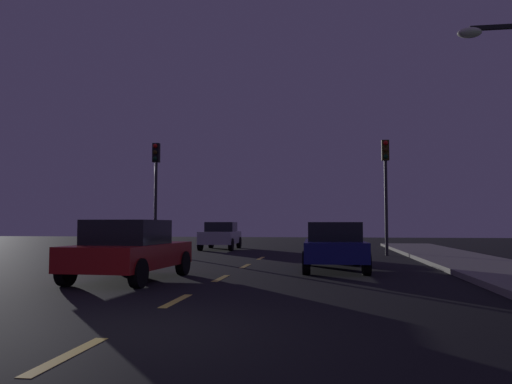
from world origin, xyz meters
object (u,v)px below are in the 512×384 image
Objects in this scene: car_stopped_ahead at (334,246)px; car_adjacent_lane at (129,250)px; traffic_signal_right at (386,175)px; traffic_signal_left at (156,176)px; car_oncoming_far at (221,235)px.

car_stopped_ahead is 6.12m from car_adjacent_lane.
traffic_signal_right is at bearing 71.94° from car_stopped_ahead.
traffic_signal_left is 1.28× the size of car_adjacent_lane.
traffic_signal_right is 1.26× the size of car_oncoming_far.
traffic_signal_left reaches higher than traffic_signal_right.
traffic_signal_right is 1.19× the size of car_stopped_ahead.
car_oncoming_far is at bearing 93.75° from car_adjacent_lane.
car_oncoming_far reaches higher than car_adjacent_lane.
car_adjacent_lane is 15.27m from car_oncoming_far.
traffic_signal_left is at bearing 138.50° from car_stopped_ahead.
traffic_signal_left reaches higher than car_adjacent_lane.
traffic_signal_right reaches higher than car_stopped_ahead.
traffic_signal_right is 13.31m from car_adjacent_lane.
traffic_signal_right reaches higher than car_adjacent_lane.
car_stopped_ahead is (-2.35, -7.21, -2.82)m from traffic_signal_right.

